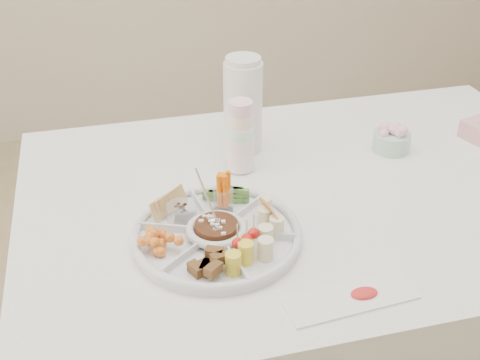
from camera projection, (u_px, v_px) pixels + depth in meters
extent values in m
cube|color=white|center=(310.00, 298.00, 1.75)|extent=(1.52, 1.02, 0.76)
cylinder|color=silver|center=(217.00, 232.00, 1.36)|extent=(0.49, 0.49, 0.04)
cylinder|color=black|center=(216.00, 229.00, 1.35)|extent=(0.13, 0.13, 0.04)
cylinder|color=beige|center=(240.00, 136.00, 1.58)|extent=(0.08, 0.08, 0.20)
cylinder|color=white|center=(243.00, 104.00, 1.66)|extent=(0.11, 0.11, 0.28)
cylinder|color=silver|center=(392.00, 137.00, 1.71)|extent=(0.12, 0.12, 0.08)
cube|color=silver|center=(350.00, 298.00, 1.20)|extent=(0.28, 0.11, 0.01)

